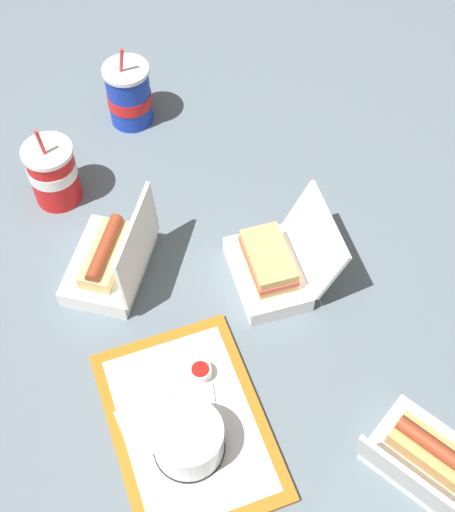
# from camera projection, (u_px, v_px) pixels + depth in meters

# --- Properties ---
(ground_plane) EXTENTS (3.20, 3.20, 0.00)m
(ground_plane) POSITION_uv_depth(u_px,v_px,m) (236.00, 280.00, 1.41)
(ground_plane) COLOR slate
(food_tray) EXTENTS (0.39, 0.29, 0.01)m
(food_tray) POSITION_uv_depth(u_px,v_px,m) (188.00, 425.00, 1.23)
(food_tray) COLOR #A56619
(food_tray) RESTS_ON ground_plane
(cake_container) EXTENTS (0.12, 0.12, 0.08)m
(cake_container) POSITION_uv_depth(u_px,v_px,m) (188.00, 440.00, 1.17)
(cake_container) COLOR black
(cake_container) RESTS_ON food_tray
(ketchup_cup) EXTENTS (0.04, 0.04, 0.02)m
(ketchup_cup) POSITION_uv_depth(u_px,v_px,m) (200.00, 372.00, 1.27)
(ketchup_cup) COLOR white
(ketchup_cup) RESTS_ON food_tray
(napkin_stack) EXTENTS (0.10, 0.10, 0.00)m
(napkin_stack) POSITION_uv_depth(u_px,v_px,m) (151.00, 425.00, 1.22)
(napkin_stack) COLOR white
(napkin_stack) RESTS_ON food_tray
(plastic_fork) EXTENTS (0.11, 0.04, 0.00)m
(plastic_fork) POSITION_uv_depth(u_px,v_px,m) (213.00, 412.00, 1.24)
(plastic_fork) COLOR white
(plastic_fork) RESTS_ON food_tray
(clamshell_hotdog_right) EXTENTS (0.26, 0.24, 0.17)m
(clamshell_hotdog_right) POSITION_uv_depth(u_px,v_px,m) (431.00, 464.00, 1.16)
(clamshell_hotdog_right) COLOR white
(clamshell_hotdog_right) RESTS_ON ground_plane
(clamshell_sandwich_center) EXTENTS (0.22, 0.21, 0.16)m
(clamshell_sandwich_center) POSITION_uv_depth(u_px,v_px,m) (273.00, 266.00, 1.38)
(clamshell_sandwich_center) COLOR white
(clamshell_sandwich_center) RESTS_ON ground_plane
(clamshell_hotdog_corner) EXTENTS (0.25, 0.24, 0.18)m
(clamshell_hotdog_corner) POSITION_uv_depth(u_px,v_px,m) (112.00, 260.00, 1.39)
(clamshell_hotdog_corner) COLOR white
(clamshell_hotdog_corner) RESTS_ON ground_plane
(soda_cup_front) EXTENTS (0.10, 0.10, 0.21)m
(soda_cup_front) POSITION_uv_depth(u_px,v_px,m) (129.00, 95.00, 1.61)
(soda_cup_front) COLOR #1938B7
(soda_cup_front) RESTS_ON ground_plane
(soda_cup_left) EXTENTS (0.10, 0.10, 0.20)m
(soda_cup_left) POSITION_uv_depth(u_px,v_px,m) (53.00, 173.00, 1.47)
(soda_cup_left) COLOR red
(soda_cup_left) RESTS_ON ground_plane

